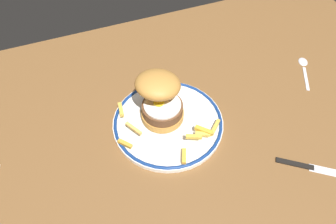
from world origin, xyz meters
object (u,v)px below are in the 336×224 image
Objects in this scene: burger at (160,98)px; knife at (312,167)px; dinner_plate at (168,122)px; spoon at (304,64)px.

burger reaches higher than knife.
spoon is (43.67, 5.11, -0.48)cm from dinner_plate.
burger is (-0.87, 2.48, 6.46)cm from dinner_plate.
spoon reaches higher than knife.
spoon is at bearing 3.38° from burger.
burger is 0.97× the size of knife.
burger reaches higher than spoon.
knife is at bearing -44.49° from burger.
spoon is (19.17, 27.56, 0.10)cm from knife.
burger reaches higher than dinner_plate.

